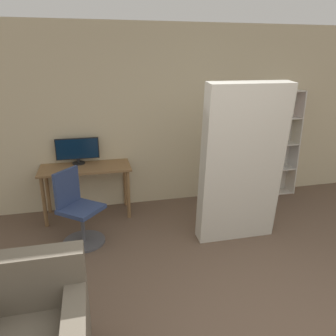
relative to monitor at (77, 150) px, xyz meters
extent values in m
cube|color=#C6B793|center=(1.50, 0.14, 0.39)|extent=(8.00, 0.06, 2.70)
cube|color=brown|center=(0.09, -0.17, -0.22)|extent=(1.26, 0.56, 0.03)
cylinder|color=brown|center=(-0.48, -0.39, -0.60)|extent=(0.05, 0.05, 0.72)
cylinder|color=brown|center=(0.66, -0.39, -0.60)|extent=(0.05, 0.05, 0.72)
cylinder|color=brown|center=(-0.48, 0.05, -0.60)|extent=(0.05, 0.05, 0.72)
cylinder|color=brown|center=(0.66, 0.05, -0.60)|extent=(0.05, 0.05, 0.72)
cylinder|color=black|center=(0.00, 0.00, -0.20)|extent=(0.18, 0.18, 0.02)
cylinder|color=black|center=(0.00, 0.00, -0.16)|extent=(0.04, 0.04, 0.06)
cube|color=black|center=(0.00, 0.00, 0.02)|extent=(0.61, 0.02, 0.31)
cube|color=#0A1E38|center=(0.00, 0.00, 0.02)|extent=(0.58, 0.03, 0.29)
cylinder|color=#4C4C51|center=(0.02, -0.95, -0.94)|extent=(0.52, 0.52, 0.03)
cylinder|color=#4C4C51|center=(0.02, -0.95, -0.73)|extent=(0.05, 0.05, 0.41)
cube|color=navy|center=(0.02, -0.95, -0.50)|extent=(0.62, 0.62, 0.05)
cube|color=navy|center=(-0.13, -0.82, -0.25)|extent=(0.29, 0.33, 0.45)
cube|color=beige|center=(2.86, -0.03, -0.09)|extent=(0.02, 0.28, 1.73)
cube|color=beige|center=(3.51, -0.03, -0.09)|extent=(0.02, 0.28, 1.73)
cube|color=beige|center=(3.19, 0.10, -0.09)|extent=(0.67, 0.02, 1.73)
cube|color=beige|center=(3.19, -0.03, -0.95)|extent=(0.64, 0.25, 0.02)
cube|color=beige|center=(3.19, -0.03, -0.52)|extent=(0.64, 0.25, 0.02)
cube|color=beige|center=(3.19, -0.03, -0.09)|extent=(0.64, 0.25, 0.02)
cube|color=beige|center=(3.19, -0.03, 0.33)|extent=(0.64, 0.25, 0.02)
cube|color=beige|center=(3.19, -0.03, 0.76)|extent=(0.64, 0.25, 0.02)
cube|color=#7A2D84|center=(2.89, -0.03, -0.77)|extent=(0.03, 0.19, 0.33)
cube|color=red|center=(2.93, 0.00, -0.81)|extent=(0.03, 0.14, 0.27)
cube|color=#232328|center=(2.97, 0.00, -0.77)|extent=(0.03, 0.17, 0.34)
cube|color=silver|center=(3.01, -0.01, -0.77)|extent=(0.03, 0.18, 0.34)
cube|color=brown|center=(3.05, -0.06, -0.79)|extent=(0.02, 0.17, 0.30)
cube|color=orange|center=(3.08, -0.06, -0.78)|extent=(0.03, 0.16, 0.32)
cube|color=#232328|center=(2.89, -0.06, -0.38)|extent=(0.03, 0.19, 0.27)
cube|color=red|center=(2.93, -0.06, -0.37)|extent=(0.03, 0.17, 0.29)
cube|color=red|center=(2.97, -0.07, -0.36)|extent=(0.02, 0.18, 0.30)
cube|color=#7A2D84|center=(3.00, 0.00, -0.35)|extent=(0.02, 0.17, 0.33)
cube|color=red|center=(3.03, -0.01, -0.34)|extent=(0.04, 0.17, 0.35)
cube|color=#1E4C9E|center=(3.07, -0.02, -0.38)|extent=(0.03, 0.20, 0.27)
cube|color=#232328|center=(2.89, -0.04, 0.06)|extent=(0.02, 0.17, 0.28)
cube|color=#7A2D84|center=(2.91, -0.07, 0.10)|extent=(0.02, 0.17, 0.37)
cube|color=teal|center=(2.94, -0.04, 0.07)|extent=(0.02, 0.20, 0.32)
cube|color=#232328|center=(2.97, -0.05, 0.10)|extent=(0.02, 0.16, 0.37)
cube|color=orange|center=(3.00, 0.00, 0.07)|extent=(0.03, 0.18, 0.32)
cube|color=#232328|center=(3.03, -0.04, 0.07)|extent=(0.03, 0.19, 0.31)
cube|color=#7A2D84|center=(3.07, -0.02, 0.06)|extent=(0.04, 0.19, 0.29)
cube|color=gold|center=(3.11, -0.04, 0.06)|extent=(0.03, 0.20, 0.28)
cube|color=#1E4C9E|center=(2.89, -0.01, 0.51)|extent=(0.03, 0.18, 0.33)
cube|color=brown|center=(2.93, -0.01, 0.52)|extent=(0.03, 0.17, 0.34)
cube|color=#7A2D84|center=(2.97, -0.05, 0.47)|extent=(0.03, 0.16, 0.26)
cube|color=gold|center=(3.01, -0.02, 0.47)|extent=(0.03, 0.15, 0.26)
cube|color=#1E4C9E|center=(3.05, -0.05, 0.48)|extent=(0.03, 0.19, 0.27)
cube|color=gold|center=(3.09, -0.01, 0.48)|extent=(0.04, 0.15, 0.27)
cube|color=red|center=(3.13, -0.02, 0.49)|extent=(0.03, 0.16, 0.30)
cube|color=beige|center=(1.94, -1.30, 0.03)|extent=(0.99, 0.39, 1.98)
cube|color=beige|center=(2.43, -1.30, 0.03)|extent=(0.01, 0.39, 1.94)
cube|color=#665B4C|center=(-0.34, -2.45, -0.33)|extent=(0.85, 0.20, 0.45)
cube|color=#665B4C|center=(0.01, -2.75, -0.46)|extent=(0.16, 0.80, 0.20)
camera|label=1|loc=(0.22, -4.71, 1.25)|focal=35.00mm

